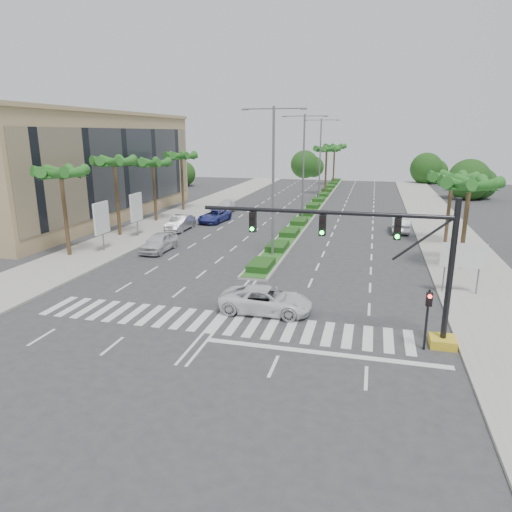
{
  "coord_description": "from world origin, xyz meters",
  "views": [
    {
      "loc": [
        7.77,
        -21.82,
        9.98
      ],
      "look_at": [
        1.35,
        3.22,
        3.0
      ],
      "focal_mm": 32.0,
      "sensor_mm": 36.0,
      "label": 1
    }
  ],
  "objects": [
    {
      "name": "footpath_right",
      "position": [
        15.2,
        20.0,
        0.07
      ],
      "size": [
        6.0,
        120.0,
        0.15
      ],
      "primitive_type": "cube",
      "color": "gray",
      "rests_on": "ground"
    },
    {
      "name": "billboard_near",
      "position": [
        -14.5,
        12.0,
        2.96
      ],
      "size": [
        0.18,
        2.1,
        4.35
      ],
      "color": "slate",
      "rests_on": "ground"
    },
    {
      "name": "palm_left_end",
      "position": [
        -16.5,
        34.0,
        6.88
      ],
      "size": [
        4.57,
        4.68,
        7.75
      ],
      "color": "brown",
      "rests_on": "ground"
    },
    {
      "name": "signal_gantry",
      "position": [
        9.27,
        -0.0,
        3.46
      ],
      "size": [
        12.6,
        1.2,
        7.2
      ],
      "color": "gold",
      "rests_on": "ground"
    },
    {
      "name": "ground",
      "position": [
        0.0,
        0.0,
        0.0
      ],
      "size": [
        160.0,
        160.0,
        0.0
      ],
      "primitive_type": "plane",
      "color": "#333335",
      "rests_on": "ground"
    },
    {
      "name": "palm_left_near",
      "position": [
        -16.5,
        10.0,
        6.69
      ],
      "size": [
        4.57,
        4.68,
        7.55
      ],
      "color": "brown",
      "rests_on": "ground"
    },
    {
      "name": "car_crossing",
      "position": [
        2.24,
        2.09,
        0.74
      ],
      "size": [
        5.33,
        2.49,
        1.48
      ],
      "primitive_type": "imported",
      "rotation": [
        0.0,
        0.0,
        1.58
      ],
      "color": "white",
      "rests_on": "ground"
    },
    {
      "name": "palm_right_near",
      "position": [
        14.5,
        14.0,
        6.2
      ],
      "size": [
        4.57,
        4.68,
        7.05
      ],
      "color": "brown",
      "rests_on": "ground"
    },
    {
      "name": "streetlight_far",
      "position": [
        0.0,
        46.0,
        6.81
      ],
      "size": [
        5.1,
        0.25,
        12.0
      ],
      "color": "slate",
      "rests_on": "ground"
    },
    {
      "name": "median",
      "position": [
        0.0,
        45.0,
        0.1
      ],
      "size": [
        2.2,
        75.0,
        0.2
      ],
      "primitive_type": "cube",
      "color": "gray",
      "rests_on": "ground"
    },
    {
      "name": "car_parked_c",
      "position": [
        -9.81,
        27.42,
        0.72
      ],
      "size": [
        2.91,
        5.38,
        1.43
      ],
      "primitive_type": "imported",
      "rotation": [
        0.0,
        0.0,
        -0.11
      ],
      "color": "navy",
      "rests_on": "ground"
    },
    {
      "name": "palm_right_far",
      "position": [
        14.5,
        22.0,
        5.91
      ],
      "size": [
        4.57,
        4.68,
        6.75
      ],
      "color": "brown",
      "rests_on": "ground"
    },
    {
      "name": "palm_left_far",
      "position": [
        -16.5,
        26.0,
        6.5
      ],
      "size": [
        4.57,
        4.68,
        7.35
      ],
      "color": "brown",
      "rests_on": "ground"
    },
    {
      "name": "billboard_far",
      "position": [
        -14.5,
        18.0,
        2.96
      ],
      "size": [
        0.18,
        2.1,
        4.35
      ],
      "color": "slate",
      "rests_on": "ground"
    },
    {
      "name": "car_parked_a",
      "position": [
        -9.99,
        13.45,
        0.81
      ],
      "size": [
        1.93,
        4.75,
        1.62
      ],
      "primitive_type": "imported",
      "rotation": [
        0.0,
        0.0,
        -0.0
      ],
      "color": "silver",
      "rests_on": "ground"
    },
    {
      "name": "car_right",
      "position": [
        10.75,
        27.1,
        0.82
      ],
      "size": [
        1.75,
        4.99,
        1.64
      ],
      "primitive_type": "imported",
      "rotation": [
        0.0,
        0.0,
        3.14
      ],
      "color": "silver",
      "rests_on": "ground"
    },
    {
      "name": "median_grass",
      "position": [
        0.0,
        45.0,
        0.22
      ],
      "size": [
        1.8,
        75.0,
        0.04
      ],
      "primitive_type": "cube",
      "color": "#296221",
      "rests_on": "median"
    },
    {
      "name": "streetlight_mid",
      "position": [
        0.0,
        30.0,
        6.81
      ],
      "size": [
        5.1,
        0.25,
        12.0
      ],
      "color": "slate",
      "rests_on": "ground"
    },
    {
      "name": "direction_sign",
      "position": [
        13.5,
        7.99,
        2.45
      ],
      "size": [
        2.7,
        0.11,
        3.4
      ],
      "color": "slate",
      "rests_on": "ground"
    },
    {
      "name": "footpath_left",
      "position": [
        -15.2,
        20.0,
        0.07
      ],
      "size": [
        6.0,
        120.0,
        0.15
      ],
      "primitive_type": "cube",
      "color": "gray",
      "rests_on": "ground"
    },
    {
      "name": "streetlight_near",
      "position": [
        0.0,
        14.0,
        6.81
      ],
      "size": [
        5.1,
        0.25,
        12.0
      ],
      "color": "slate",
      "rests_on": "ground"
    },
    {
      "name": "palm_left_mid",
      "position": [
        -16.5,
        18.0,
        7.08
      ],
      "size": [
        4.57,
        4.68,
        7.95
      ],
      "color": "brown",
      "rests_on": "ground"
    },
    {
      "name": "car_parked_b",
      "position": [
        -11.8,
        22.18,
        0.78
      ],
      "size": [
        1.66,
        4.73,
        1.56
      ],
      "primitive_type": "imported",
      "rotation": [
        0.0,
        0.0,
        -0.0
      ],
      "color": "#A8A7AC",
      "rests_on": "ground"
    },
    {
      "name": "palm_median_b",
      "position": [
        0.0,
        70.0,
        7.17
      ],
      "size": [
        4.57,
        4.68,
        8.05
      ],
      "color": "brown",
      "rests_on": "ground"
    },
    {
      "name": "pedestrian_signal",
      "position": [
        10.6,
        -0.68,
        2.04
      ],
      "size": [
        0.28,
        0.36,
        3.0
      ],
      "color": "black",
      "rests_on": "ground"
    },
    {
      "name": "car_parked_d",
      "position": [
        -10.6,
        33.77,
        0.72
      ],
      "size": [
        2.12,
        5.01,
        1.44
      ],
      "primitive_type": "imported",
      "rotation": [
        0.0,
        0.0,
        0.02
      ],
      "color": "silver",
      "rests_on": "ground"
    },
    {
      "name": "building",
      "position": [
        -26.0,
        26.0,
        6.0
      ],
      "size": [
        12.0,
        36.0,
        12.0
      ],
      "primitive_type": "cube",
      "color": "tan",
      "rests_on": "ground"
    },
    {
      "name": "palm_median_a",
      "position": [
        0.0,
        55.0,
        7.17
      ],
      "size": [
        4.57,
        4.68,
        8.05
      ],
      "color": "brown",
      "rests_on": "ground"
    }
  ]
}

